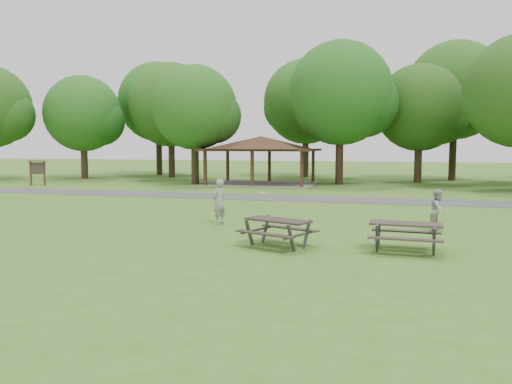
% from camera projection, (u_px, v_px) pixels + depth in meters
% --- Properties ---
extents(ground, '(160.00, 160.00, 0.00)m').
position_uv_depth(ground, '(191.00, 245.00, 15.38)').
color(ground, '#3A651C').
rests_on(ground, ground).
extents(asphalt_path, '(120.00, 3.20, 0.02)m').
position_uv_depth(asphalt_path, '(285.00, 198.00, 28.83)').
color(asphalt_path, '#414143').
rests_on(asphalt_path, ground).
extents(pavilion, '(8.60, 7.01, 3.76)m').
position_uv_depth(pavilion, '(261.00, 145.00, 39.19)').
color(pavilion, '#322012').
rests_on(pavilion, ground).
extents(notice_board, '(1.60, 0.30, 1.88)m').
position_uv_depth(notice_board, '(37.00, 168.00, 37.78)').
color(notice_board, '#392214').
rests_on(notice_board, ground).
extents(tree_row_b, '(7.14, 6.80, 9.28)m').
position_uv_depth(tree_row_b, '(84.00, 116.00, 44.83)').
color(tree_row_b, '#322116').
rests_on(tree_row_b, ground).
extents(tree_row_c, '(8.19, 7.80, 10.67)m').
position_uv_depth(tree_row_c, '(172.00, 107.00, 46.28)').
color(tree_row_c, black).
rests_on(tree_row_c, ground).
extents(tree_row_d, '(6.93, 6.60, 9.27)m').
position_uv_depth(tree_row_d, '(196.00, 110.00, 38.81)').
color(tree_row_d, black).
rests_on(tree_row_d, ground).
extents(tree_row_e, '(8.40, 8.00, 11.02)m').
position_uv_depth(tree_row_e, '(342.00, 96.00, 38.23)').
color(tree_row_e, black).
rests_on(tree_row_e, ground).
extents(tree_row_f, '(7.35, 7.00, 9.55)m').
position_uv_depth(tree_row_f, '(421.00, 110.00, 40.12)').
color(tree_row_f, '#2F2015').
rests_on(tree_row_f, ground).
extents(tree_deep_a, '(8.40, 8.00, 11.38)m').
position_uv_depth(tree_deep_a, '(159.00, 105.00, 50.37)').
color(tree_deep_a, black).
rests_on(tree_deep_a, ground).
extents(tree_deep_b, '(8.40, 8.00, 11.13)m').
position_uv_depth(tree_deep_b, '(307.00, 104.00, 46.95)').
color(tree_deep_b, '#312116').
rests_on(tree_deep_b, ground).
extents(tree_deep_c, '(8.82, 8.40, 11.90)m').
position_uv_depth(tree_deep_c, '(456.00, 93.00, 42.54)').
color(tree_deep_c, black).
rests_on(tree_deep_c, ground).
extents(picnic_table_middle, '(2.46, 2.25, 0.87)m').
position_uv_depth(picnic_table_middle, '(278.00, 226.00, 15.06)').
color(picnic_table_middle, black).
rests_on(picnic_table_middle, ground).
extents(picnic_table_far, '(2.09, 1.71, 0.87)m').
position_uv_depth(picnic_table_far, '(406.00, 230.00, 14.34)').
color(picnic_table_far, '#2F2822').
rests_on(picnic_table_far, ground).
extents(frisbee_in_flight, '(0.28, 0.28, 0.02)m').
position_uv_depth(frisbee_in_flight, '(262.00, 193.00, 19.03)').
color(frisbee_in_flight, '#FFF828').
rests_on(frisbee_in_flight, ground).
extents(frisbee_thrower, '(0.61, 0.74, 1.75)m').
position_uv_depth(frisbee_thrower, '(219.00, 202.00, 19.40)').
color(frisbee_thrower, gray).
rests_on(frisbee_thrower, ground).
extents(frisbee_catcher, '(0.79, 0.88, 1.49)m').
position_uv_depth(frisbee_catcher, '(438.00, 210.00, 17.83)').
color(frisbee_catcher, '#A0A0A2').
rests_on(frisbee_catcher, ground).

